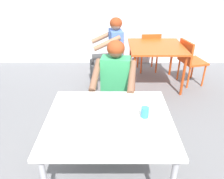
% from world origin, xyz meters
% --- Properties ---
extents(table_foreground, '(1.09, 0.96, 0.74)m').
position_xyz_m(table_foreground, '(0.09, 0.10, 0.67)').
color(table_foreground, silver).
rests_on(table_foreground, ground).
extents(thali_tray, '(0.30, 0.30, 0.03)m').
position_xyz_m(thali_tray, '(0.03, 0.04, 0.75)').
color(thali_tray, '#B7BABF').
rests_on(thali_tray, table_foreground).
extents(drinking_cup, '(0.07, 0.07, 0.10)m').
position_xyz_m(drinking_cup, '(0.40, 0.13, 0.79)').
color(drinking_cup, '#338CBF').
rests_on(drinking_cup, table_foreground).
extents(chair_foreground, '(0.48, 0.46, 0.86)m').
position_xyz_m(chair_foreground, '(0.17, 1.09, 0.50)').
color(chair_foreground, silver).
rests_on(chair_foreground, ground).
extents(diner_foreground, '(0.54, 0.59, 1.18)m').
position_xyz_m(diner_foreground, '(0.15, 0.87, 0.71)').
color(diner_foreground, '#2C2C2C').
rests_on(diner_foreground, ground).
extents(table_background_red, '(0.93, 0.94, 0.73)m').
position_xyz_m(table_background_red, '(0.88, 2.21, 0.65)').
color(table_background_red, '#E04C19').
rests_on(table_background_red, ground).
extents(chair_red_left, '(0.41, 0.41, 0.87)m').
position_xyz_m(chair_red_left, '(0.21, 2.26, 0.50)').
color(chair_red_left, '#CF4718').
rests_on(chair_red_left, ground).
extents(chair_red_right, '(0.47, 0.52, 0.81)m').
position_xyz_m(chair_red_right, '(1.50, 2.24, 0.48)').
color(chair_red_right, '#CF4C19').
rests_on(chair_red_right, ground).
extents(chair_red_far, '(0.44, 0.44, 0.81)m').
position_xyz_m(chair_red_far, '(0.86, 2.79, 0.47)').
color(chair_red_far, '#D84D1A').
rests_on(chair_red_far, ground).
extents(patron_background, '(0.60, 0.55, 1.20)m').
position_xyz_m(patron_background, '(0.09, 2.20, 0.72)').
color(patron_background, '#383838').
rests_on(patron_background, ground).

